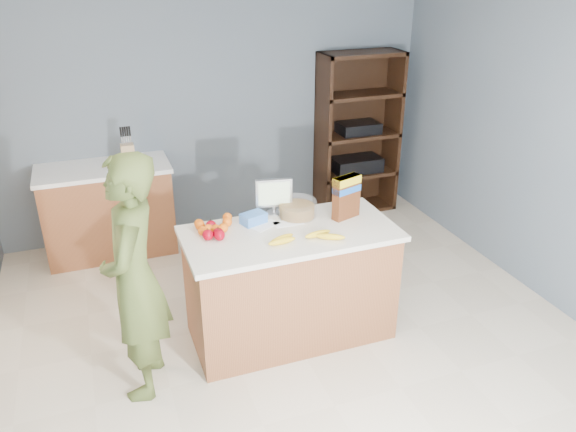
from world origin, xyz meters
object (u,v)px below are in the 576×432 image
object	(u,v)px
tv	(274,194)
cereal_box	(346,194)
shelving_unit	(356,137)
counter_peninsula	(290,288)
person	(135,279)

from	to	relation	value
tv	cereal_box	world-z (taller)	cereal_box
shelving_unit	cereal_box	size ratio (longest dim) A/B	5.40
shelving_unit	tv	size ratio (longest dim) A/B	6.38
counter_peninsula	shelving_unit	size ratio (longest dim) A/B	0.87
counter_peninsula	shelving_unit	distance (m)	2.61
shelving_unit	tv	xyz separation A→B (m)	(-1.56, -1.71, 0.19)
counter_peninsula	tv	bearing A→B (deg)	91.74
counter_peninsula	person	size ratio (longest dim) A/B	0.92
counter_peninsula	tv	distance (m)	0.73
counter_peninsula	cereal_box	distance (m)	0.83
tv	cereal_box	distance (m)	0.55
counter_peninsula	person	distance (m)	1.23
person	tv	size ratio (longest dim) A/B	5.99
shelving_unit	person	bearing A→B (deg)	-140.10
cereal_box	counter_peninsula	bearing A→B (deg)	-170.76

